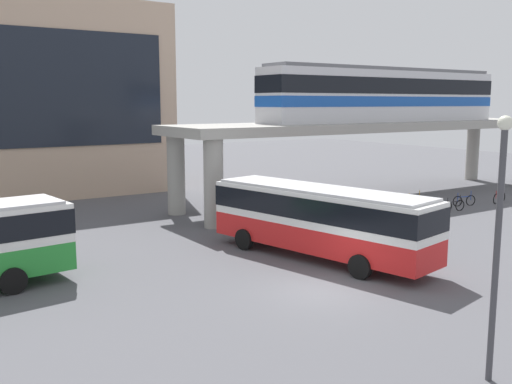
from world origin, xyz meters
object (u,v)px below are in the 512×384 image
object	(u,v)px
train	(385,94)
bicycle_red	(499,198)
bicycle_green	(343,209)
bicycle_blue	(464,201)
bus_main	(319,215)
bicycle_black	(454,206)
bicycle_silver	(393,213)
bicycle_orange	(414,201)

from	to	relation	value
train	bicycle_red	xyz separation A→B (m)	(4.83, -6.48, -7.18)
bicycle_green	bicycle_red	bearing A→B (deg)	-13.11
train	bicycle_blue	distance (m)	9.43
bus_main	bicycle_black	world-z (taller)	bus_main
bus_main	bicycle_green	size ratio (longest dim) A/B	6.82
train	bicycle_green	distance (m)	10.81
bicycle_green	bicycle_red	world-z (taller)	same
bicycle_silver	bicycle_orange	world-z (taller)	same
bus_main	bicycle_green	world-z (taller)	bus_main
bicycle_black	bicycle_orange	bearing A→B (deg)	101.49
bicycle_orange	bicycle_blue	world-z (taller)	same
bus_main	bicycle_silver	distance (m)	10.42
bicycle_green	bicycle_black	world-z (taller)	same
bus_main	bicycle_blue	size ratio (longest dim) A/B	6.53
bicycle_red	bicycle_blue	bearing A→B (deg)	167.99
bicycle_green	bicycle_blue	distance (m)	9.26
bicycle_red	train	bearing A→B (deg)	126.69
bicycle_black	bicycle_silver	bearing A→B (deg)	176.32
train	bicycle_orange	world-z (taller)	train
bicycle_green	bicycle_silver	xyz separation A→B (m)	(1.52, -2.69, 0.00)
train	bicycle_blue	xyz separation A→B (m)	(1.81, -5.84, -7.18)
train	bicycle_red	size ratio (longest dim) A/B	11.74
bicycle_green	bicycle_silver	size ratio (longest dim) A/B	0.93
bicycle_silver	bicycle_black	xyz separation A→B (m)	(5.24, -0.34, 0.00)
bus_main	bicycle_green	bearing A→B (deg)	41.66
bus_main	bicycle_red	size ratio (longest dim) A/B	6.37
bicycle_silver	bicycle_blue	world-z (taller)	same
train	bicycle_green	bearing A→B (deg)	-152.89
bicycle_red	bicycle_blue	world-z (taller)	same
train	bicycle_black	size ratio (longest dim) A/B	11.74
bicycle_green	bicycle_red	xyz separation A→B (m)	(12.02, -2.80, 0.00)
bicycle_green	bicycle_silver	world-z (taller)	same
bus_main	bicycle_silver	xyz separation A→B (m)	(9.36, 4.28, -1.63)
bicycle_green	bicycle_black	bearing A→B (deg)	-24.13
bicycle_black	bicycle_red	bearing A→B (deg)	2.51
bus_main	train	bearing A→B (deg)	35.33
bicycle_black	bicycle_orange	xyz separation A→B (m)	(-0.56, 2.77, 0.00)
bicycle_red	bicycle_blue	distance (m)	3.08
bicycle_black	bus_main	bearing A→B (deg)	-164.88
bicycle_green	bicycle_orange	xyz separation A→B (m)	(6.20, -0.26, 0.00)
bicycle_black	bicycle_green	bearing A→B (deg)	155.87
bus_main	bicycle_red	world-z (taller)	bus_main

